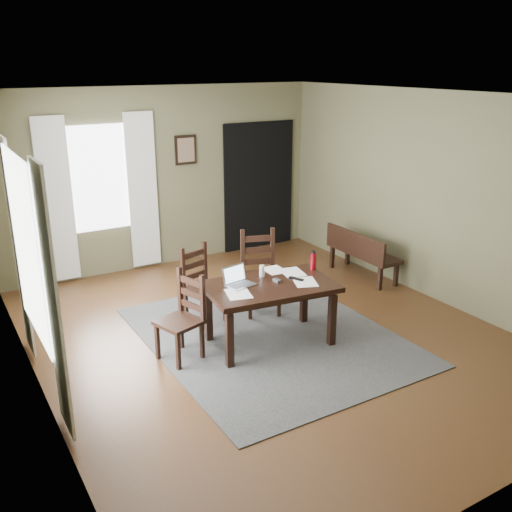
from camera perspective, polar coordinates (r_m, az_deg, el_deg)
ground at (r=6.69m, az=1.33°, el=-8.07°), size 5.00×6.00×0.01m
room_shell at (r=6.08m, az=1.46°, el=7.27°), size 5.02×6.02×2.71m
rug at (r=6.68m, az=1.33°, el=-7.99°), size 2.60×3.20×0.01m
dining_table at (r=6.29m, az=1.41°, el=-3.56°), size 1.50×1.01×0.70m
chair_end at (r=6.09m, az=-7.36°, el=-6.16°), size 0.52×0.52×0.94m
chair_back_left at (r=6.91m, az=-5.42°, el=-2.97°), size 0.51×0.51×0.94m
chair_back_right at (r=7.15m, az=0.43°, el=-1.73°), size 0.57×0.57×1.04m
bench at (r=8.43m, az=10.40°, el=0.59°), size 0.40×1.24×0.70m
laptop at (r=6.22m, az=-1.84°, el=-2.42°), size 0.34×0.29×0.21m
computer_mouse at (r=6.31m, az=2.09°, el=-2.46°), size 0.06×0.10×0.03m
tv_remote at (r=6.39m, az=4.04°, el=-2.29°), size 0.11×0.18×0.02m
drinking_glass at (r=6.44m, az=0.60°, el=-1.51°), size 0.07×0.07×0.13m
water_bottle at (r=6.67m, az=5.74°, el=-0.50°), size 0.07×0.07×0.23m
paper_a at (r=6.00m, az=-1.77°, el=-3.78°), size 0.32×0.37×0.00m
paper_b at (r=6.33m, az=4.93°, el=-2.60°), size 0.34×0.38×0.00m
paper_c at (r=6.66m, az=1.86°, el=-1.41°), size 0.24×0.30×0.00m
paper_d at (r=6.60m, az=3.64°, el=-1.63°), size 0.30×0.35×0.00m
window_left at (r=5.52m, az=-22.04°, el=0.82°), size 0.01×1.30×1.70m
window_back at (r=8.45m, az=-15.42°, el=7.49°), size 1.00×0.01×1.50m
curtain_left_near at (r=4.84m, az=-19.67°, el=-4.53°), size 0.03×0.48×2.30m
curtain_left_far at (r=6.37m, az=-22.76°, el=0.70°), size 0.03×0.48×2.30m
curtain_back_left at (r=8.33m, az=-19.32°, el=5.18°), size 0.44×0.03×2.30m
curtain_back_right at (r=8.65m, az=-11.27°, el=6.37°), size 0.44×0.03×2.30m
framed_picture at (r=8.84m, az=-7.05°, el=10.49°), size 0.34×0.03×0.44m
doorway_back at (r=9.56m, az=0.29°, el=7.00°), size 1.30×0.03×2.10m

